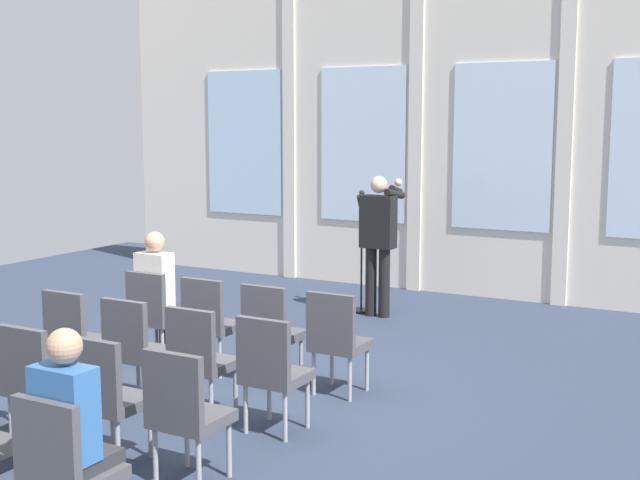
# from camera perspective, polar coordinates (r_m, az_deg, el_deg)

# --- Properties ---
(ground_plane) EXTENTS (14.15, 14.15, 0.00)m
(ground_plane) POSITION_cam_1_polar(r_m,az_deg,el_deg) (7.69, -8.29, -10.44)
(ground_plane) COLOR #2D384C
(rear_partition) EXTENTS (10.34, 0.14, 4.53)m
(rear_partition) POSITION_cam_1_polar(r_m,az_deg,el_deg) (12.05, 7.64, 7.13)
(rear_partition) COLOR silver
(rear_partition) RESTS_ON ground
(speaker) EXTENTS (0.52, 0.69, 1.75)m
(speaker) POSITION_cam_1_polar(r_m,az_deg,el_deg) (10.51, 3.93, 0.33)
(speaker) COLOR black
(speaker) RESTS_ON ground
(mic_stand) EXTENTS (0.28, 0.28, 1.55)m
(mic_stand) POSITION_cam_1_polar(r_m,az_deg,el_deg) (10.84, 2.78, -3.07)
(mic_stand) COLOR black
(mic_stand) RESTS_ON ground
(chair_r0_c0) EXTENTS (0.46, 0.44, 0.94)m
(chair_r0_c0) POSITION_cam_1_polar(r_m,az_deg,el_deg) (8.69, -11.08, -4.69)
(chair_r0_c0) COLOR #99999E
(chair_r0_c0) RESTS_ON ground
(audience_r0_c0) EXTENTS (0.36, 0.39, 1.33)m
(audience_r0_c0) POSITION_cam_1_polar(r_m,az_deg,el_deg) (8.70, -10.77, -3.28)
(audience_r0_c0) COLOR #2D2D33
(audience_r0_c0) RESTS_ON ground
(chair_r0_c1) EXTENTS (0.46, 0.44, 0.94)m
(chair_r0_c1) POSITION_cam_1_polar(r_m,az_deg,el_deg) (8.27, -7.40, -5.25)
(chair_r0_c1) COLOR #99999E
(chair_r0_c1) RESTS_ON ground
(chair_r0_c2) EXTENTS (0.46, 0.44, 0.94)m
(chair_r0_c2) POSITION_cam_1_polar(r_m,az_deg,el_deg) (7.89, -3.34, -5.85)
(chair_r0_c2) COLOR #99999E
(chair_r0_c2) RESTS_ON ground
(chair_r0_c3) EXTENTS (0.46, 0.44, 0.94)m
(chair_r0_c3) POSITION_cam_1_polar(r_m,az_deg,el_deg) (7.55, 1.11, -6.47)
(chair_r0_c3) COLOR #99999E
(chair_r0_c3) RESTS_ON ground
(chair_r1_c0) EXTENTS (0.46, 0.44, 0.94)m
(chair_r1_c0) POSITION_cam_1_polar(r_m,az_deg,el_deg) (7.92, -16.12, -6.10)
(chair_r1_c0) COLOR #99999E
(chair_r1_c0) RESTS_ON ground
(chair_r1_c1) EXTENTS (0.46, 0.44, 0.94)m
(chair_r1_c1) POSITION_cam_1_polar(r_m,az_deg,el_deg) (7.46, -12.35, -6.85)
(chair_r1_c1) COLOR #99999E
(chair_r1_c1) RESTS_ON ground
(chair_r1_c2) EXTENTS (0.46, 0.44, 0.94)m
(chair_r1_c2) POSITION_cam_1_polar(r_m,az_deg,el_deg) (7.03, -8.08, -7.65)
(chair_r1_c2) COLOR #99999E
(chair_r1_c2) RESTS_ON ground
(chair_r1_c3) EXTENTS (0.46, 0.44, 0.94)m
(chair_r1_c3) POSITION_cam_1_polar(r_m,az_deg,el_deg) (6.65, -3.28, -8.50)
(chair_r1_c3) COLOR #99999E
(chair_r1_c3) RESTS_ON ground
(chair_r2_c1) EXTENTS (0.46, 0.44, 0.94)m
(chair_r2_c1) POSITION_cam_1_polar(r_m,az_deg,el_deg) (6.72, -18.48, -8.74)
(chair_r2_c1) COLOR #99999E
(chair_r2_c1) RESTS_ON ground
(chair_r2_c2) EXTENTS (0.46, 0.44, 0.94)m
(chair_r2_c2) POSITION_cam_1_polar(r_m,az_deg,el_deg) (6.25, -14.13, -9.84)
(chair_r2_c2) COLOR #99999E
(chair_r2_c2) RESTS_ON ground
(chair_r2_c3) EXTENTS (0.46, 0.44, 0.94)m
(chair_r2_c3) POSITION_cam_1_polar(r_m,az_deg,el_deg) (5.82, -9.07, -11.05)
(chair_r2_c3) COLOR #99999E
(chair_r2_c3) RESTS_ON ground
(chair_r3_c3) EXTENTS (0.46, 0.44, 0.94)m
(chair_r3_c3) POSITION_cam_1_polar(r_m,az_deg,el_deg) (5.07, -16.82, -14.24)
(chair_r3_c3) COLOR #99999E
(chair_r3_c3) RESTS_ON ground
(audience_r3_c3) EXTENTS (0.36, 0.39, 1.30)m
(audience_r3_c3) POSITION_cam_1_polar(r_m,az_deg,el_deg) (5.06, -16.22, -11.98)
(audience_r3_c3) COLOR #2D2D33
(audience_r3_c3) RESTS_ON ground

